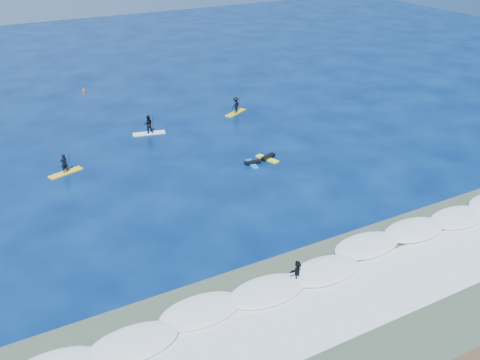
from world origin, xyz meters
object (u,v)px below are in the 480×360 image
wave_surfer (297,271)px  prone_paddler_near (267,158)px  sup_paddler_right (236,106)px  marker_buoy (84,91)px  prone_paddler_far (252,163)px  sup_paddler_center (148,126)px  sup_paddler_left (65,166)px

wave_surfer → prone_paddler_near: bearing=41.9°
sup_paddler_right → marker_buoy: (-12.48, 14.52, -0.50)m
wave_surfer → prone_paddler_far: bearing=46.8°
sup_paddler_center → prone_paddler_near: size_ratio=1.39×
sup_paddler_center → wave_surfer: (-0.44, -26.04, -0.07)m
sup_paddler_left → sup_paddler_right: sup_paddler_right is taller
sup_paddler_left → sup_paddler_center: (9.06, 4.91, 0.19)m
sup_paddler_right → prone_paddler_far: bearing=-139.8°
wave_surfer → marker_buoy: (-1.89, 41.61, -0.44)m
sup_paddler_center → sup_paddler_right: 10.21m
prone_paddler_far → marker_buoy: (-7.62, 26.45, 0.17)m
prone_paddler_far → wave_surfer: bearing=168.0°
wave_surfer → marker_buoy: 41.65m
sup_paddler_left → prone_paddler_near: sup_paddler_left is taller
sup_paddler_right → wave_surfer: bearing=-139.0°
wave_surfer → marker_buoy: wave_surfer is taller
sup_paddler_center → prone_paddler_near: sup_paddler_center is taller
marker_buoy → sup_paddler_right: bearing=-49.3°
sup_paddler_left → sup_paddler_right: size_ratio=0.99×
sup_paddler_right → prone_paddler_far: size_ratio=1.48×
sup_paddler_center → prone_paddler_far: size_ratio=1.61×
sup_paddler_left → marker_buoy: size_ratio=4.16×
sup_paddler_center → sup_paddler_right: (10.15, 1.05, -0.01)m
sup_paddler_center → prone_paddler_far: bearing=-51.0°
prone_paddler_near → wave_surfer: bearing=135.6°
sup_paddler_center → sup_paddler_left: bearing=-138.5°
sup_paddler_center → wave_surfer: size_ratio=1.75×
sup_paddler_right → prone_paddler_far: sup_paddler_right is taller
prone_paddler_far → wave_surfer: (-5.74, -15.16, 0.61)m
sup_paddler_left → marker_buoy: 21.57m
sup_paddler_left → prone_paddler_far: 15.56m
sup_paddler_center → prone_paddler_near: (6.99, -10.59, -0.66)m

